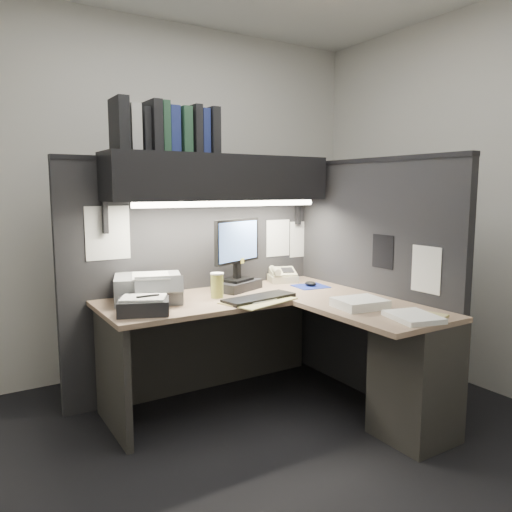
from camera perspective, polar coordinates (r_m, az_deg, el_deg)
name	(u,v)px	position (r m, az deg, el deg)	size (l,w,h in m)	color
floor	(264,440)	(3.04, 0.97, -20.27)	(3.50, 3.50, 0.00)	black
wall_back	(162,198)	(4.03, -10.71, 6.48)	(3.50, 0.04, 2.70)	silver
wall_right	(469,199)	(3.92, 23.15, 5.96)	(0.04, 3.00, 2.70)	silver
partition_back	(197,278)	(3.57, -6.72, -2.46)	(1.90, 0.06, 1.60)	black
partition_right	(371,281)	(3.50, 12.97, -2.80)	(0.06, 1.50, 1.60)	black
desk	(324,353)	(3.10, 7.76, -10.89)	(1.70, 1.53, 0.73)	#94765E
overhead_shelf	(220,178)	(3.40, -4.13, 8.91)	(1.55, 0.34, 0.30)	black
task_light_tube	(230,204)	(3.28, -2.95, 6.00)	(0.04, 0.04, 1.32)	white
monitor	(237,262)	(3.44, -2.15, -0.68)	(0.43, 0.31, 0.49)	black
keyboard	(259,298)	(3.16, 0.37, -4.83)	(0.49, 0.16, 0.02)	black
mousepad	(310,286)	(3.61, 6.25, -3.46)	(0.23, 0.20, 0.00)	navy
mouse	(311,284)	(3.60, 6.26, -3.16)	(0.06, 0.09, 0.03)	black
telephone	(282,276)	(3.78, 3.01, -2.30)	(0.20, 0.21, 0.08)	beige
coffee_cup	(217,286)	(3.22, -4.47, -3.44)	(0.08, 0.08, 0.15)	#BBA94B
printer	(148,288)	(3.19, -12.21, -3.62)	(0.40, 0.34, 0.16)	gray
notebook_stack	(144,306)	(2.89, -12.70, -5.60)	(0.28, 0.23, 0.08)	black
open_folder	(259,301)	(3.12, 0.29, -5.13)	(0.44, 0.29, 0.01)	tan
paper_stack_a	(360,303)	(3.02, 11.79, -5.30)	(0.28, 0.23, 0.05)	white
paper_stack_b	(413,317)	(2.82, 17.53, -6.66)	(0.22, 0.28, 0.03)	white
manila_stack	(420,316)	(2.90, 18.26, -6.48)	(0.20, 0.25, 0.01)	tan
binder_row	(166,129)	(3.26, -10.27, 14.07)	(0.66, 0.25, 0.31)	black
pinned_papers	(272,244)	(3.41, 1.85, 1.42)	(1.76, 1.31, 0.51)	white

